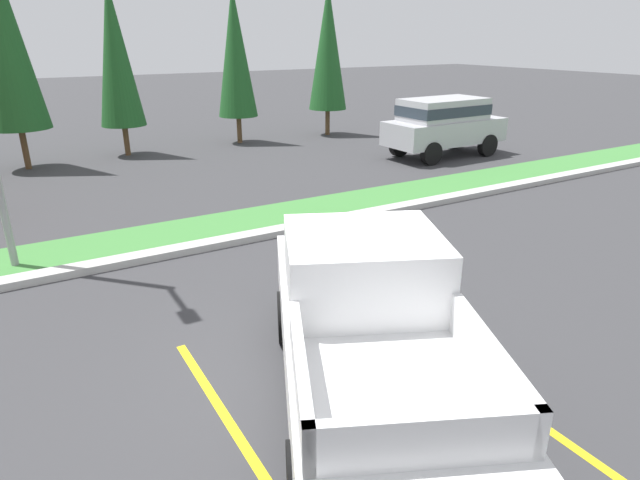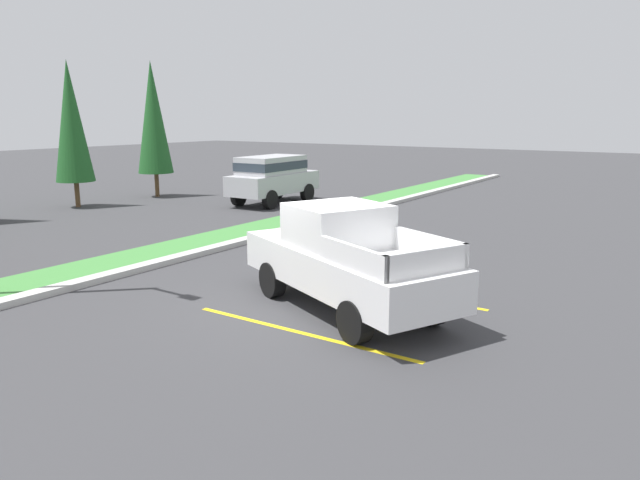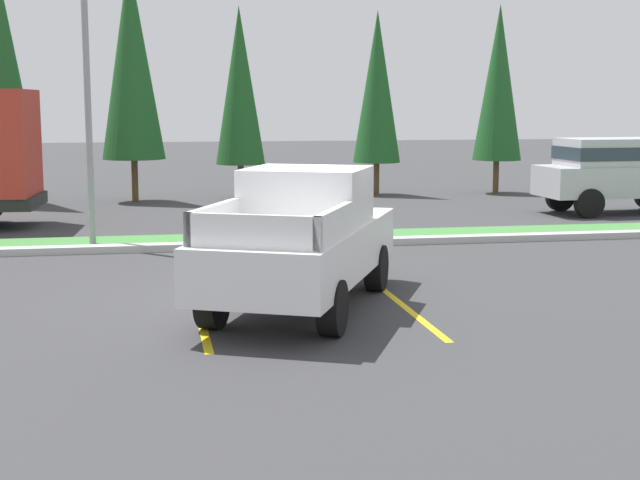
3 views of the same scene
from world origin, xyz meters
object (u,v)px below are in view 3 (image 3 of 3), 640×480
(street_light, at_px, (85,50))
(cypress_tree_center, at_px, (131,59))
(cypress_tree_right_inner, at_px, (240,86))
(cypress_tree_far_right, at_px, (498,83))
(cypress_tree_rightmost, at_px, (377,87))
(pickup_truck_main, at_px, (303,239))
(suv_distant, at_px, (619,169))

(street_light, height_order, cypress_tree_center, cypress_tree_center)
(cypress_tree_right_inner, xyz_separation_m, cypress_tree_far_right, (8.75, -0.00, 0.13))
(cypress_tree_rightmost, bearing_deg, cypress_tree_right_inner, -177.49)
(pickup_truck_main, height_order, street_light, street_light)
(suv_distant, bearing_deg, cypress_tree_rightmost, 130.60)
(suv_distant, bearing_deg, cypress_tree_far_right, 101.61)
(cypress_tree_center, bearing_deg, cypress_tree_far_right, 2.73)
(suv_distant, height_order, cypress_tree_center, cypress_tree_center)
(pickup_truck_main, relative_size, street_light, 0.77)
(street_light, bearing_deg, cypress_tree_rightmost, 48.87)
(cypress_tree_right_inner, bearing_deg, pickup_truck_main, -92.35)
(suv_distant, distance_m, cypress_tree_right_inner, 11.96)
(suv_distant, xyz_separation_m, cypress_tree_rightmost, (-5.42, 6.32, 2.35))
(suv_distant, relative_size, cypress_tree_far_right, 0.73)
(suv_distant, height_order, cypress_tree_rightmost, cypress_tree_rightmost)
(cypress_tree_center, relative_size, cypress_tree_rightmost, 1.22)
(cypress_tree_center, distance_m, cypress_tree_far_right, 12.15)
(cypress_tree_far_right, bearing_deg, cypress_tree_center, -177.27)
(pickup_truck_main, bearing_deg, cypress_tree_rightmost, 72.44)
(cypress_tree_rightmost, bearing_deg, street_light, -131.13)
(suv_distant, bearing_deg, cypress_tree_center, 157.51)
(cypress_tree_far_right, bearing_deg, suv_distant, -78.39)
(cypress_tree_right_inner, distance_m, cypress_tree_rightmost, 4.59)
(cypress_tree_center, height_order, cypress_tree_right_inner, cypress_tree_center)
(cypress_tree_center, xyz_separation_m, cypress_tree_rightmost, (7.96, 0.78, -0.81))
(cypress_tree_center, height_order, cypress_tree_rightmost, cypress_tree_center)
(street_light, bearing_deg, cypress_tree_center, 85.13)
(cypress_tree_center, bearing_deg, cypress_tree_right_inner, 9.79)
(cypress_tree_right_inner, relative_size, cypress_tree_rightmost, 1.01)
(cypress_tree_center, bearing_deg, street_light, -94.87)
(suv_distant, xyz_separation_m, cypress_tree_center, (-13.38, 5.54, 3.15))
(cypress_tree_center, relative_size, cypress_tree_right_inner, 1.22)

